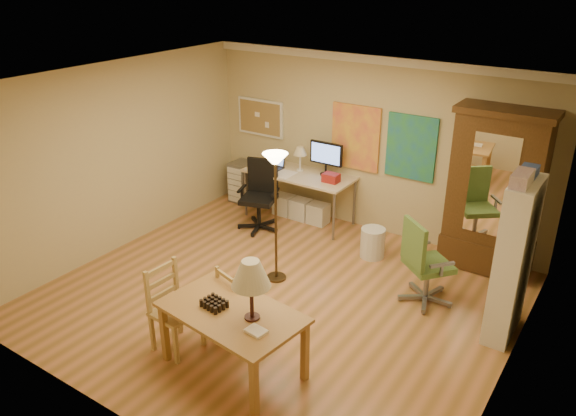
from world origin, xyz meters
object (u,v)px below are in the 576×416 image
Objects in this scene: computer_desk at (302,191)px; armoire at (493,202)px; dining_table at (238,302)px; office_chair_green at (424,280)px; office_chair_black at (260,211)px; bookshelf at (513,261)px.

armoire is at bearing 1.51° from computer_desk.
armoire is (1.47, 3.61, 0.12)m from dining_table.
dining_table is at bearing -114.94° from office_chair_green.
bookshelf reaches higher than office_chair_black.
computer_desk is at bearing -178.49° from armoire.
dining_table is 3.90m from armoire.
office_chair_black is at bearing -120.76° from computer_desk.
dining_table is at bearing -133.17° from bookshelf.
bookshelf is at bearing -9.86° from office_chair_black.
office_chair_black is at bearing 168.94° from office_chair_green.
armoire is at bearing 113.00° from bookshelf.
dining_table is 1.39× the size of office_chair_green.
office_chair_green is at bearing -11.06° from office_chair_black.
armoire is at bearing 67.90° from dining_table.
computer_desk is at bearing 159.48° from bookshelf.
office_chair_black is (-1.88, 2.89, -0.56)m from dining_table.
office_chair_black is at bearing -167.77° from armoire.
bookshelf reaches higher than dining_table.
office_chair_green is at bearing 173.78° from bookshelf.
armoire reaches higher than office_chair_black.
office_chair_black is at bearing 123.04° from dining_table.
armoire is at bearing 12.23° from office_chair_black.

